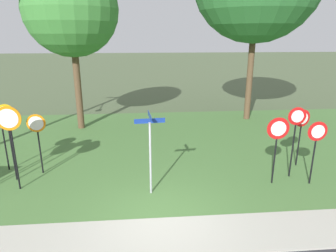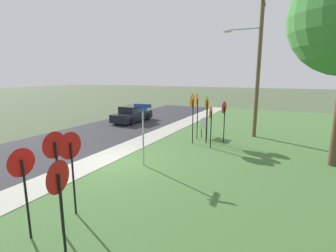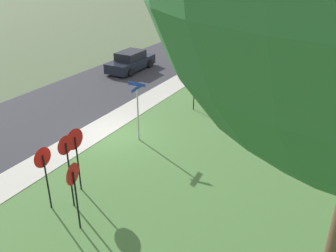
{
  "view_description": "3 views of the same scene",
  "coord_description": "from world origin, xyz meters",
  "px_view_note": "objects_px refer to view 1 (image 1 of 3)",
  "views": [
    {
      "loc": [
        -0.43,
        -7.35,
        5.08
      ],
      "look_at": [
        0.48,
        3.16,
        1.82
      ],
      "focal_mm": 31.88,
      "sensor_mm": 36.0,
      "label": 1
    },
    {
      "loc": [
        8.85,
        7.07,
        3.94
      ],
      "look_at": [
        -0.64,
        2.47,
        1.83
      ],
      "focal_mm": 26.88,
      "sensor_mm": 36.0,
      "label": 2
    },
    {
      "loc": [
        12.05,
        9.86,
        7.75
      ],
      "look_at": [
        0.53,
        3.43,
        1.49
      ],
      "focal_mm": 38.85,
      "sensor_mm": 36.0,
      "label": 3
    }
  ],
  "objects_px": {
    "yield_sign_near_left": "(296,126)",
    "yield_sign_near_right": "(317,139)",
    "stop_sign_far_left": "(1,126)",
    "stop_sign_near_right": "(8,128)",
    "oak_tree_left": "(71,9)",
    "stop_sign_far_right": "(37,131)",
    "stop_sign_far_center": "(10,129)",
    "street_name_post": "(150,147)",
    "yield_sign_far_right": "(278,135)",
    "yield_sign_far_left": "(302,125)"
  },
  "relations": [
    {
      "from": "yield_sign_near_left",
      "to": "yield_sign_near_right",
      "type": "distance_m",
      "value": 0.79
    },
    {
      "from": "stop_sign_far_left",
      "to": "yield_sign_near_left",
      "type": "bearing_deg",
      "value": -1.24
    },
    {
      "from": "stop_sign_near_right",
      "to": "stop_sign_far_left",
      "type": "relative_size",
      "value": 1.14
    },
    {
      "from": "stop_sign_near_right",
      "to": "oak_tree_left",
      "type": "bearing_deg",
      "value": 75.53
    },
    {
      "from": "stop_sign_near_right",
      "to": "stop_sign_far_right",
      "type": "bearing_deg",
      "value": 28.47
    },
    {
      "from": "stop_sign_far_center",
      "to": "oak_tree_left",
      "type": "xyz_separation_m",
      "value": [
        0.77,
        6.92,
        4.09
      ]
    },
    {
      "from": "stop_sign_far_center",
      "to": "street_name_post",
      "type": "bearing_deg",
      "value": -8.79
    },
    {
      "from": "yield_sign_near_right",
      "to": "stop_sign_near_right",
      "type": "bearing_deg",
      "value": 174.85
    },
    {
      "from": "stop_sign_far_right",
      "to": "yield_sign_far_right",
      "type": "relative_size",
      "value": 0.96
    },
    {
      "from": "street_name_post",
      "to": "oak_tree_left",
      "type": "height_order",
      "value": "oak_tree_left"
    },
    {
      "from": "stop_sign_far_center",
      "to": "yield_sign_near_left",
      "type": "relative_size",
      "value": 1.1
    },
    {
      "from": "stop_sign_far_right",
      "to": "yield_sign_far_left",
      "type": "height_order",
      "value": "stop_sign_far_right"
    },
    {
      "from": "street_name_post",
      "to": "stop_sign_near_right",
      "type": "bearing_deg",
      "value": 159.26
    },
    {
      "from": "stop_sign_near_right",
      "to": "stop_sign_far_center",
      "type": "bearing_deg",
      "value": -66.18
    },
    {
      "from": "stop_sign_far_center",
      "to": "oak_tree_left",
      "type": "distance_m",
      "value": 8.07
    },
    {
      "from": "yield_sign_far_left",
      "to": "street_name_post",
      "type": "relative_size",
      "value": 0.84
    },
    {
      "from": "stop_sign_far_left",
      "to": "street_name_post",
      "type": "relative_size",
      "value": 0.9
    },
    {
      "from": "stop_sign_far_left",
      "to": "stop_sign_far_right",
      "type": "height_order",
      "value": "stop_sign_far_left"
    },
    {
      "from": "stop_sign_far_right",
      "to": "yield_sign_near_right",
      "type": "height_order",
      "value": "stop_sign_far_right"
    },
    {
      "from": "stop_sign_far_center",
      "to": "street_name_post",
      "type": "distance_m",
      "value": 4.51
    },
    {
      "from": "stop_sign_far_right",
      "to": "stop_sign_far_left",
      "type": "bearing_deg",
      "value": 161.5
    },
    {
      "from": "stop_sign_near_right",
      "to": "street_name_post",
      "type": "relative_size",
      "value": 1.03
    },
    {
      "from": "stop_sign_far_right",
      "to": "yield_sign_near_right",
      "type": "xyz_separation_m",
      "value": [
        9.64,
        -1.68,
        0.03
      ]
    },
    {
      "from": "stop_sign_near_right",
      "to": "oak_tree_left",
      "type": "relative_size",
      "value": 0.33
    },
    {
      "from": "stop_sign_far_right",
      "to": "yield_sign_far_left",
      "type": "distance_m",
      "value": 9.92
    },
    {
      "from": "stop_sign_near_right",
      "to": "stop_sign_far_right",
      "type": "relative_size",
      "value": 1.21
    },
    {
      "from": "yield_sign_near_left",
      "to": "yield_sign_near_right",
      "type": "xyz_separation_m",
      "value": [
        0.46,
        -0.59,
        -0.26
      ]
    },
    {
      "from": "stop_sign_near_right",
      "to": "yield_sign_near_left",
      "type": "relative_size",
      "value": 1.06
    },
    {
      "from": "stop_sign_far_right",
      "to": "yield_sign_near_left",
      "type": "distance_m",
      "value": 9.25
    },
    {
      "from": "stop_sign_far_right",
      "to": "yield_sign_near_right",
      "type": "relative_size",
      "value": 1.01
    },
    {
      "from": "stop_sign_near_right",
      "to": "street_name_post",
      "type": "height_order",
      "value": "stop_sign_near_right"
    },
    {
      "from": "stop_sign_far_left",
      "to": "street_name_post",
      "type": "xyz_separation_m",
      "value": [
        5.44,
        -2.21,
        -0.15
      ]
    },
    {
      "from": "oak_tree_left",
      "to": "stop_sign_near_right",
      "type": "bearing_deg",
      "value": -100.45
    },
    {
      "from": "stop_sign_far_center",
      "to": "yield_sign_far_left",
      "type": "relative_size",
      "value": 1.26
    },
    {
      "from": "stop_sign_far_center",
      "to": "yield_sign_near_right",
      "type": "distance_m",
      "value": 10.05
    },
    {
      "from": "yield_sign_near_right",
      "to": "oak_tree_left",
      "type": "relative_size",
      "value": 0.26
    },
    {
      "from": "yield_sign_far_right",
      "to": "street_name_post",
      "type": "height_order",
      "value": "street_name_post"
    },
    {
      "from": "stop_sign_far_left",
      "to": "yield_sign_near_right",
      "type": "relative_size",
      "value": 1.08
    },
    {
      "from": "yield_sign_far_left",
      "to": "oak_tree_left",
      "type": "bearing_deg",
      "value": 137.38
    },
    {
      "from": "stop_sign_near_right",
      "to": "oak_tree_left",
      "type": "height_order",
      "value": "oak_tree_left"
    },
    {
      "from": "stop_sign_far_right",
      "to": "yield_sign_near_right",
      "type": "bearing_deg",
      "value": -12.81
    },
    {
      "from": "street_name_post",
      "to": "stop_sign_far_center",
      "type": "bearing_deg",
      "value": 166.82
    },
    {
      "from": "oak_tree_left",
      "to": "yield_sign_near_right",
      "type": "bearing_deg",
      "value": -38.61
    },
    {
      "from": "yield_sign_near_right",
      "to": "oak_tree_left",
      "type": "bearing_deg",
      "value": 142.78
    },
    {
      "from": "yield_sign_near_right",
      "to": "street_name_post",
      "type": "distance_m",
      "value": 5.59
    },
    {
      "from": "yield_sign_near_left",
      "to": "street_name_post",
      "type": "bearing_deg",
      "value": -168.74
    },
    {
      "from": "yield_sign_far_left",
      "to": "oak_tree_left",
      "type": "xyz_separation_m",
      "value": [
        -9.55,
        5.88,
        4.52
      ]
    },
    {
      "from": "stop_sign_near_right",
      "to": "yield_sign_near_right",
      "type": "bearing_deg",
      "value": -10.56
    },
    {
      "from": "stop_sign_far_right",
      "to": "yield_sign_far_left",
      "type": "xyz_separation_m",
      "value": [
        9.92,
        -0.17,
        0.04
      ]
    },
    {
      "from": "stop_sign_far_center",
      "to": "yield_sign_far_right",
      "type": "height_order",
      "value": "stop_sign_far_center"
    }
  ]
}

